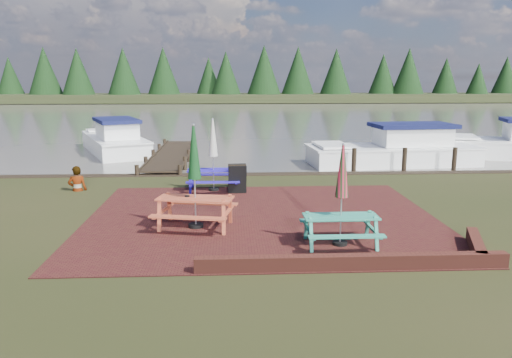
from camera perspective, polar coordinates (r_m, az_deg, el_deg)
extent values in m
plane|color=black|center=(12.03, 0.99, -5.86)|extent=(120.00, 120.00, 0.00)
cube|color=#3C1313|center=(12.98, 0.69, -4.50)|extent=(9.00, 7.50, 0.02)
cube|color=#4C1E16|center=(9.77, 10.98, -9.35)|extent=(6.00, 0.22, 0.30)
cube|color=#4C1E16|center=(11.44, 23.85, -7.02)|extent=(0.82, 1.77, 0.30)
cube|color=#4A4740|center=(48.59, -1.99, 7.31)|extent=(120.00, 60.00, 0.02)
cube|color=black|center=(77.52, -2.35, 9.26)|extent=(120.00, 10.00, 1.20)
cube|color=teal|center=(10.93, 9.67, -4.23)|extent=(1.60, 0.63, 0.04)
cube|color=teal|center=(10.44, 10.36, -6.49)|extent=(1.60, 0.22, 0.04)
cube|color=teal|center=(11.57, 8.98, -4.65)|extent=(1.60, 0.22, 0.04)
cube|color=teal|center=(10.89, 6.04, -5.99)|extent=(0.08, 1.39, 0.66)
cube|color=teal|center=(11.19, 13.10, -5.75)|extent=(0.08, 1.39, 0.66)
cylinder|color=black|center=(11.11, 9.57, -7.28)|extent=(0.32, 0.32, 0.09)
cylinder|color=#B2B2B7|center=(10.82, 9.76, -1.92)|extent=(0.03, 0.03, 2.22)
cone|color=red|center=(10.71, 9.85, 0.86)|extent=(0.28, 0.28, 1.11)
cube|color=#B94C2F|center=(12.10, -6.97, -2.20)|extent=(1.91, 1.05, 0.04)
cube|color=#B94C2F|center=(11.54, -7.84, -4.40)|extent=(1.82, 0.60, 0.04)
cube|color=#B94C2F|center=(12.80, -6.12, -2.75)|extent=(1.82, 0.60, 0.04)
cube|color=#B94C2F|center=(12.42, -10.41, -3.71)|extent=(0.39, 1.55, 0.74)
cube|color=#B94C2F|center=(12.01, -3.32, -4.07)|extent=(0.39, 1.55, 0.74)
cylinder|color=black|center=(12.28, -6.89, -5.34)|extent=(0.36, 0.36, 0.10)
cylinder|color=#B2B2B7|center=(11.99, -7.03, 0.17)|extent=(0.04, 0.04, 2.51)
cone|color=#0F3815|center=(11.88, -7.10, 3.02)|extent=(0.32, 0.32, 1.25)
cube|color=#2718B5|center=(16.03, -4.88, 1.03)|extent=(1.67, 0.65, 0.04)
cube|color=#2718B5|center=(15.46, -4.95, -0.37)|extent=(1.66, 0.23, 0.04)
cube|color=#2718B5|center=(16.70, -4.79, 0.52)|extent=(1.66, 0.23, 0.04)
cube|color=#2718B5|center=(16.14, -7.42, -0.19)|extent=(0.08, 1.44, 0.68)
cube|color=#2718B5|center=(16.08, -2.29, -0.14)|extent=(0.08, 1.44, 0.68)
cylinder|color=black|center=(16.16, -4.84, -1.19)|extent=(0.33, 0.33, 0.09)
cylinder|color=#B2B2B7|center=(15.95, -4.91, 2.70)|extent=(0.03, 0.03, 2.31)
cone|color=#BBB9AB|center=(15.87, -4.95, 4.67)|extent=(0.30, 0.30, 1.16)
cube|color=black|center=(15.51, -2.14, -0.12)|extent=(0.58, 0.26, 0.91)
cube|color=black|center=(15.81, -2.15, 0.10)|extent=(0.58, 0.26, 0.91)
cube|color=black|center=(15.58, -2.16, 1.58)|extent=(0.57, 0.08, 0.03)
cube|color=black|center=(23.37, -9.55, 2.83)|extent=(1.60, 9.00, 0.06)
cube|color=black|center=(23.46, -11.37, 2.93)|extent=(0.08, 9.00, 0.08)
cube|color=black|center=(23.29, -7.72, 2.98)|extent=(0.08, 9.00, 0.08)
cylinder|color=black|center=(19.14, -13.42, 0.09)|extent=(0.16, 0.16, 1.00)
cylinder|color=black|center=(18.92, -8.65, 0.14)|extent=(0.16, 0.16, 1.00)
cube|color=white|center=(26.58, -15.84, 3.59)|extent=(4.71, 7.03, 0.95)
cube|color=white|center=(26.52, -15.90, 4.65)|extent=(4.81, 7.17, 0.08)
cube|color=white|center=(25.68, -15.63, 5.48)|extent=(2.61, 3.22, 0.81)
cube|color=#11143E|center=(25.64, -15.69, 6.49)|extent=(2.94, 3.66, 0.17)
cube|color=white|center=(28.99, -16.82, 5.40)|extent=(2.26, 1.87, 0.10)
cube|color=white|center=(22.74, 15.28, 2.34)|extent=(7.38, 3.06, 0.96)
cube|color=white|center=(22.67, 15.35, 3.59)|extent=(7.53, 3.12, 0.08)
cube|color=white|center=(22.96, 17.41, 4.73)|extent=(3.16, 2.03, 0.82)
cube|color=#11143E|center=(22.92, 17.48, 5.87)|extent=(3.61, 2.27, 0.17)
cube|color=white|center=(21.75, 8.68, 3.88)|extent=(1.46, 2.22, 0.10)
cube|color=white|center=(26.19, 22.63, 4.51)|extent=(1.66, 2.21, 0.10)
imported|color=gray|center=(16.95, -19.89, 1.36)|extent=(0.63, 0.46, 1.60)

